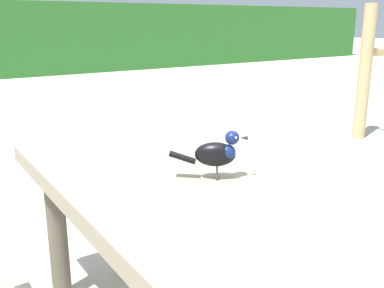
% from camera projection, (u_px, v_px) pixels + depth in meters
% --- Properties ---
extents(picnic_table_foreground, '(1.71, 1.81, 0.74)m').
position_uv_depth(picnic_table_foreground, '(185.00, 236.00, 1.61)').
color(picnic_table_foreground, gray).
rests_on(picnic_table_foreground, ground).
extents(bird_grackle, '(0.24, 0.19, 0.18)m').
position_uv_depth(bird_grackle, '(218.00, 152.00, 1.62)').
color(bird_grackle, black).
rests_on(bird_grackle, picnic_table_foreground).
extents(stalk_post_right_side, '(0.39, 0.44, 1.48)m').
position_uv_depth(stalk_post_right_side, '(366.00, 72.00, 4.94)').
color(stalk_post_right_side, tan).
rests_on(stalk_post_right_side, ground).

